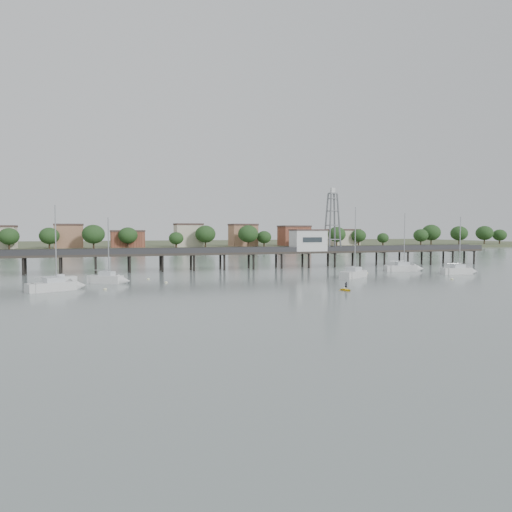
{
  "coord_description": "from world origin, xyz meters",
  "views": [
    {
      "loc": [
        -24.62,
        -51.36,
        9.15
      ],
      "look_at": [
        5.78,
        42.0,
        4.0
      ],
      "focal_mm": 35.0,
      "sensor_mm": 36.0,
      "label": 1
    }
  ],
  "objects_px": {
    "sailboat_b": "(112,279)",
    "sailboat_a": "(62,286)",
    "sailboat_c": "(357,274)",
    "lattice_tower": "(332,222)",
    "sailboat_e": "(408,268)",
    "pier": "(207,253)",
    "yellow_dinghy": "(346,291)",
    "sailboat_d": "(463,271)",
    "white_tender": "(64,279)"
  },
  "relations": [
    {
      "from": "lattice_tower",
      "to": "sailboat_a",
      "type": "bearing_deg",
      "value": -153.32
    },
    {
      "from": "sailboat_c",
      "to": "sailboat_a",
      "type": "height_order",
      "value": "sailboat_c"
    },
    {
      "from": "pier",
      "to": "sailboat_b",
      "type": "bearing_deg",
      "value": -133.61
    },
    {
      "from": "pier",
      "to": "lattice_tower",
      "type": "xyz_separation_m",
      "value": [
        31.5,
        0.0,
        7.31
      ]
    },
    {
      "from": "pier",
      "to": "yellow_dinghy",
      "type": "xyz_separation_m",
      "value": [
        11.46,
        -44.45,
        -3.79
      ]
    },
    {
      "from": "sailboat_d",
      "to": "white_tender",
      "type": "xyz_separation_m",
      "value": [
        -78.03,
        8.99,
        -0.18
      ]
    },
    {
      "from": "sailboat_e",
      "to": "sailboat_a",
      "type": "bearing_deg",
      "value": -159.45
    },
    {
      "from": "sailboat_d",
      "to": "sailboat_a",
      "type": "distance_m",
      "value": 77.67
    },
    {
      "from": "yellow_dinghy",
      "to": "sailboat_a",
      "type": "bearing_deg",
      "value": 155.4
    },
    {
      "from": "sailboat_e",
      "to": "sailboat_d",
      "type": "xyz_separation_m",
      "value": [
        6.3,
        -10.06,
        0.01
      ]
    },
    {
      "from": "pier",
      "to": "lattice_tower",
      "type": "relative_size",
      "value": 9.68
    },
    {
      "from": "sailboat_b",
      "to": "sailboat_c",
      "type": "xyz_separation_m",
      "value": [
        45.61,
        -2.99,
        -0.01
      ]
    },
    {
      "from": "lattice_tower",
      "to": "white_tender",
      "type": "height_order",
      "value": "lattice_tower"
    },
    {
      "from": "sailboat_e",
      "to": "white_tender",
      "type": "relative_size",
      "value": 3.24
    },
    {
      "from": "white_tender",
      "to": "sailboat_c",
      "type": "bearing_deg",
      "value": -30.57
    },
    {
      "from": "sailboat_b",
      "to": "sailboat_a",
      "type": "xyz_separation_m",
      "value": [
        -7.57,
        -7.76,
        -0.01
      ]
    },
    {
      "from": "sailboat_c",
      "to": "white_tender",
      "type": "xyz_separation_m",
      "value": [
        -53.65,
        8.36,
        -0.17
      ]
    },
    {
      "from": "lattice_tower",
      "to": "sailboat_e",
      "type": "xyz_separation_m",
      "value": [
        10.49,
        -16.33,
        -10.46
      ]
    },
    {
      "from": "pier",
      "to": "sailboat_e",
      "type": "height_order",
      "value": "sailboat_e"
    },
    {
      "from": "lattice_tower",
      "to": "sailboat_a",
      "type": "xyz_separation_m",
      "value": [
        -60.78,
        -30.54,
        -10.46
      ]
    },
    {
      "from": "sailboat_c",
      "to": "sailboat_e",
      "type": "bearing_deg",
      "value": -7.77
    },
    {
      "from": "sailboat_c",
      "to": "white_tender",
      "type": "distance_m",
      "value": 54.3
    },
    {
      "from": "pier",
      "to": "sailboat_b",
      "type": "height_order",
      "value": "sailboat_b"
    },
    {
      "from": "pier",
      "to": "sailboat_c",
      "type": "height_order",
      "value": "sailboat_c"
    },
    {
      "from": "sailboat_b",
      "to": "sailboat_d",
      "type": "bearing_deg",
      "value": 29.8
    },
    {
      "from": "sailboat_e",
      "to": "sailboat_c",
      "type": "bearing_deg",
      "value": -143.17
    },
    {
      "from": "white_tender",
      "to": "lattice_tower",
      "type": "bearing_deg",
      "value": -5.85
    },
    {
      "from": "pier",
      "to": "white_tender",
      "type": "bearing_deg",
      "value": -149.65
    },
    {
      "from": "sailboat_c",
      "to": "yellow_dinghy",
      "type": "height_order",
      "value": "sailboat_c"
    },
    {
      "from": "sailboat_c",
      "to": "sailboat_a",
      "type": "xyz_separation_m",
      "value": [
        -53.18,
        -4.77,
        0.0
      ]
    },
    {
      "from": "lattice_tower",
      "to": "sailboat_d",
      "type": "height_order",
      "value": "lattice_tower"
    },
    {
      "from": "sailboat_d",
      "to": "yellow_dinghy",
      "type": "bearing_deg",
      "value": -149.86
    },
    {
      "from": "sailboat_d",
      "to": "yellow_dinghy",
      "type": "relative_size",
      "value": 5.34
    },
    {
      "from": "yellow_dinghy",
      "to": "pier",
      "type": "bearing_deg",
      "value": 98.71
    },
    {
      "from": "sailboat_b",
      "to": "sailboat_a",
      "type": "distance_m",
      "value": 10.84
    },
    {
      "from": "sailboat_e",
      "to": "yellow_dinghy",
      "type": "xyz_separation_m",
      "value": [
        -30.53,
        -28.11,
        -0.64
      ]
    },
    {
      "from": "sailboat_d",
      "to": "sailboat_a",
      "type": "bearing_deg",
      "value": -172.92
    },
    {
      "from": "pier",
      "to": "sailboat_a",
      "type": "xyz_separation_m",
      "value": [
        -29.28,
        -30.54,
        -3.15
      ]
    },
    {
      "from": "sailboat_b",
      "to": "sailboat_d",
      "type": "xyz_separation_m",
      "value": [
        69.99,
        -3.62,
        -0.0
      ]
    },
    {
      "from": "sailboat_a",
      "to": "pier",
      "type": "bearing_deg",
      "value": 19.34
    },
    {
      "from": "sailboat_a",
      "to": "yellow_dinghy",
      "type": "xyz_separation_m",
      "value": [
        40.74,
        -13.91,
        -0.64
      ]
    },
    {
      "from": "sailboat_e",
      "to": "white_tender",
      "type": "bearing_deg",
      "value": -169.86
    },
    {
      "from": "sailboat_b",
      "to": "lattice_tower",
      "type": "bearing_deg",
      "value": 55.93
    },
    {
      "from": "sailboat_b",
      "to": "sailboat_a",
      "type": "relative_size",
      "value": 0.87
    },
    {
      "from": "yellow_dinghy",
      "to": "sailboat_e",
      "type": "bearing_deg",
      "value": 36.89
    },
    {
      "from": "sailboat_b",
      "to": "sailboat_d",
      "type": "height_order",
      "value": "sailboat_d"
    },
    {
      "from": "pier",
      "to": "yellow_dinghy",
      "type": "height_order",
      "value": "pier"
    },
    {
      "from": "sailboat_b",
      "to": "sailboat_a",
      "type": "height_order",
      "value": "sailboat_a"
    },
    {
      "from": "sailboat_c",
      "to": "yellow_dinghy",
      "type": "distance_m",
      "value": 22.46
    },
    {
      "from": "lattice_tower",
      "to": "white_tender",
      "type": "bearing_deg",
      "value": -164.13
    }
  ]
}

